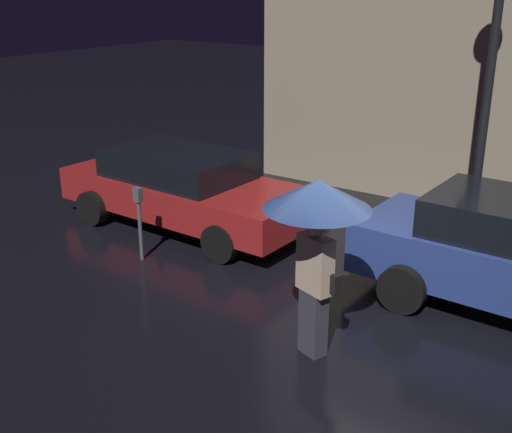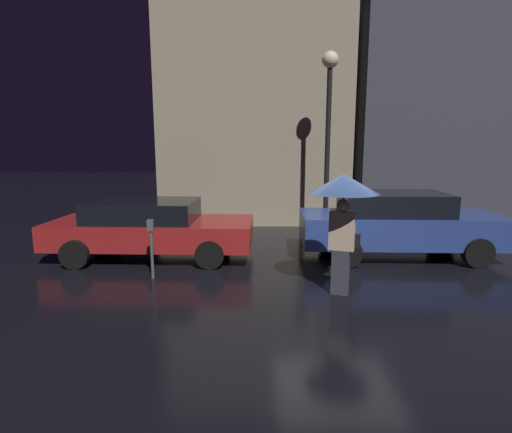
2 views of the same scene
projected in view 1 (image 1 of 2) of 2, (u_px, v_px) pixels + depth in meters
ground_plane at (358, 325)px, 8.13m from camera, size 60.00×60.00×0.00m
building_facade_left at (434, 13)px, 12.85m from camera, size 6.20×3.00×6.99m
parked_car_red at (184, 187)px, 11.22m from camera, size 4.69×2.03×1.34m
pedestrian_with_umbrella at (317, 214)px, 6.94m from camera, size 1.19×1.19×2.12m
parking_meter at (139, 215)px, 9.79m from camera, size 0.12×0.10×1.18m
street_lamp_near at (497, 20)px, 9.45m from camera, size 0.45×0.45×5.05m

